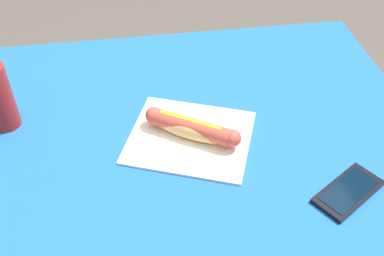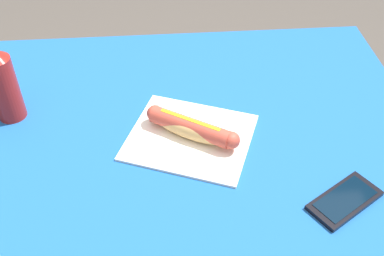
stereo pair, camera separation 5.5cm
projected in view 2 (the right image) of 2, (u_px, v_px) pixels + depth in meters
The scene contains 5 objects.
dining_table at pixel (191, 188), 1.10m from camera, with size 1.07×0.97×0.75m.
paper_wrapper at pixel (192, 137), 1.04m from camera, with size 0.26×0.23×0.01m, color white.
hot_dog at pixel (192, 127), 1.02m from camera, with size 0.20×0.14×0.05m.
cell_phone at pixel (345, 200), 0.90m from camera, with size 0.16×0.14×0.01m.
soda_bottle at pixel (2, 82), 1.03m from camera, with size 0.06×0.06×0.22m.
Camera 2 is at (-0.06, -0.72, 1.46)m, focal length 43.67 mm.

